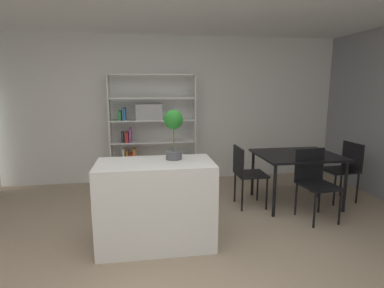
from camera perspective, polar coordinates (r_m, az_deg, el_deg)
name	(u,v)px	position (r m, az deg, el deg)	size (l,w,h in m)	color
ground_plane	(175,268)	(3.17, -3.24, -21.87)	(9.21, 9.21, 0.00)	tan
back_partition	(158,110)	(5.58, -6.34, 6.31)	(6.70, 0.06, 2.58)	white
kitchen_island	(156,204)	(3.39, -6.70, -10.93)	(1.23, 0.64, 0.92)	white
potted_plant_on_island	(174,128)	(3.30, -3.44, 2.96)	(0.21, 0.21, 0.54)	#4C4C51
open_bookshelf	(147,131)	(5.31, -8.29, 2.38)	(1.45, 0.31, 1.91)	white
dining_table	(297,159)	(4.71, 18.86, -2.59)	(1.14, 0.95, 0.74)	black
dining_chair_island_side	(245,170)	(4.44, 9.81, -4.81)	(0.42, 0.42, 0.87)	black
dining_chair_near	(314,178)	(4.32, 21.67, -5.80)	(0.46, 0.49, 0.90)	black
dining_chair_window_side	(345,166)	(5.15, 26.47, -3.63)	(0.48, 0.44, 0.88)	black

